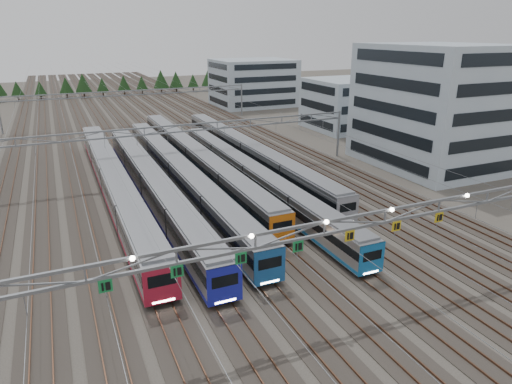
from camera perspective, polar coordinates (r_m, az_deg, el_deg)
name	(u,v)px	position (r m, az deg, el deg)	size (l,w,h in m)	color
ground	(320,312)	(37.84, 7.97, -14.63)	(400.00, 400.00, 0.00)	#47423A
track_bed	(124,108)	(128.93, -16.20, 10.03)	(54.00, 260.00, 5.42)	#2D2823
train_a	(113,180)	(63.74, -17.45, 1.39)	(3.07, 58.20, 4.00)	black
train_b	(152,185)	(60.85, -12.82, 0.91)	(2.99, 54.76, 3.90)	black
train_c	(179,173)	(65.03, -9.57, 2.32)	(2.95, 59.32, 3.85)	black
train_d	(195,157)	(72.98, -7.63, 4.31)	(2.93, 60.99, 3.82)	black
train_e	(251,176)	(63.48, -0.57, 2.01)	(2.70, 53.92, 3.51)	black
train_f	(249,152)	(75.34, -0.91, 4.96)	(2.93, 56.53, 3.82)	black
gantry_near	(325,231)	(34.27, 8.56, -4.89)	(56.36, 0.61, 8.08)	gray
gantry_mid	(182,134)	(70.02, -9.21, 7.14)	(56.36, 0.36, 8.00)	gray
gantry_far	(132,97)	(113.54, -15.29, 11.42)	(56.36, 0.36, 8.00)	gray
depot_bldg_south	(435,106)	(79.85, 21.49, 9.92)	(18.00, 22.00, 19.20)	#A3B5C3
depot_bldg_mid	(344,104)	(105.68, 10.90, 10.71)	(14.00, 16.00, 11.01)	#A3B5C3
depot_bldg_north	(253,83)	(138.04, -0.36, 13.51)	(22.00, 18.00, 13.21)	#A3B5C3
treeline	(112,83)	(166.31, -17.51, 12.85)	(100.10, 5.60, 7.02)	#332114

